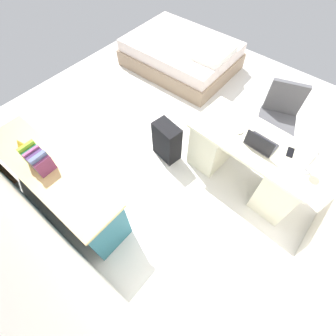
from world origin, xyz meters
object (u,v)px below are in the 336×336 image
object	(u,v)px
suitcase_black	(167,142)
desk_lamp	(314,153)
bed	(182,54)
cell_phone_near_laptop	(290,152)
desk	(248,160)
figurine_small	(19,143)
office_chair	(275,122)
laptop	(260,144)
credenza	(60,186)
computer_mouse	(241,131)

from	to	relation	value
suitcase_black	desk_lamp	xyz separation A→B (m)	(-1.50, -0.31, 0.72)
bed	cell_phone_near_laptop	world-z (taller)	cell_phone_near_laptop
desk	suitcase_black	xyz separation A→B (m)	(0.99, 0.34, -0.11)
desk_lamp	figurine_small	world-z (taller)	desk_lamp
office_chair	cell_phone_near_laptop	distance (m)	0.84
laptop	office_chair	bearing A→B (deg)	-84.26
office_chair	laptop	size ratio (longest dim) A/B	2.93
suitcase_black	cell_phone_near_laptop	distance (m)	1.48
suitcase_black	cell_phone_near_laptop	xyz separation A→B (m)	(-1.34, -0.42, 0.47)
cell_phone_near_laptop	desk	bearing A→B (deg)	0.97
cell_phone_near_laptop	suitcase_black	bearing A→B (deg)	4.75
suitcase_black	bed	bearing A→B (deg)	-48.10
figurine_small	office_chair	bearing A→B (deg)	-127.67
office_chair	credenza	distance (m)	2.83
desk	computer_mouse	distance (m)	0.43
credenza	desk_lamp	bearing A→B (deg)	-140.07
suitcase_black	desk_lamp	distance (m)	1.70
credenza	suitcase_black	size ratio (longest dim) A/B	3.17
desk	cell_phone_near_laptop	xyz separation A→B (m)	(-0.34, -0.08, 0.36)
cell_phone_near_laptop	figurine_small	world-z (taller)	figurine_small
desk_lamp	credenza	bearing A→B (deg)	39.93
desk_lamp	computer_mouse	bearing A→B (deg)	-2.14
desk	desk_lamp	xyz separation A→B (m)	(-0.51, 0.03, 0.61)
credenza	computer_mouse	world-z (taller)	computer_mouse
computer_mouse	credenza	bearing A→B (deg)	56.08
desk	computer_mouse	xyz separation A→B (m)	(0.20, 0.00, 0.37)
desk_lamp	desk	bearing A→B (deg)	-3.17
desk	cell_phone_near_laptop	world-z (taller)	cell_phone_near_laptop
desk	bed	xyz separation A→B (m)	(2.13, -1.42, -0.15)
cell_phone_near_laptop	bed	bearing A→B (deg)	-41.23
laptop	desk_lamp	world-z (taller)	desk_lamp
credenza	laptop	world-z (taller)	laptop
desk_lamp	figurine_small	bearing A→B (deg)	34.27
credenza	bed	size ratio (longest dim) A/B	0.93
desk	figurine_small	size ratio (longest dim) A/B	13.38
bed	desk_lamp	xyz separation A→B (m)	(-2.64, 1.45, 0.76)
credenza	figurine_small	world-z (taller)	figurine_small
computer_mouse	suitcase_black	bearing A→B (deg)	26.10
desk	suitcase_black	bearing A→B (deg)	18.85
computer_mouse	figurine_small	world-z (taller)	figurine_small
office_chair	figurine_small	size ratio (longest dim) A/B	8.55
office_chair	desk_lamp	bearing A→B (deg)	124.25
bed	suitcase_black	size ratio (longest dim) A/B	3.40
suitcase_black	desk_lamp	world-z (taller)	desk_lamp
credenza	desk_lamp	xyz separation A→B (m)	(-1.97, -1.65, 0.64)
laptop	cell_phone_near_laptop	distance (m)	0.32
credenza	laptop	size ratio (longest dim) A/B	5.61
credenza	computer_mouse	size ratio (longest dim) A/B	18.00
office_chair	cell_phone_near_laptop	xyz separation A→B (m)	(-0.37, 0.68, 0.33)
credenza	desk_lamp	world-z (taller)	desk_lamp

